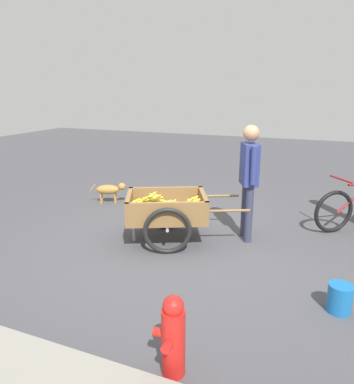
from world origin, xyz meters
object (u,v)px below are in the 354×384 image
at_px(fire_hydrant, 173,336).
at_px(plastic_bucket, 340,298).
at_px(dog, 110,190).
at_px(fruit_cart, 166,211).
at_px(vendor_person, 249,173).

height_order(fire_hydrant, plastic_bucket, fire_hydrant).
relative_size(dog, fire_hydrant, 0.94).
bearing_deg(dog, plastic_bucket, 151.64).
xyz_separation_m(fruit_cart, dog, (1.69, -1.19, -0.17)).
distance_m(fruit_cart, dog, 2.07).
bearing_deg(fruit_cart, fire_hydrant, 114.76).
height_order(fruit_cart, dog, fruit_cart).
distance_m(fruit_cart, plastic_bucket, 2.45).
bearing_deg(plastic_bucket, fruit_cart, -22.57).
xyz_separation_m(fruit_cart, fire_hydrant, (-1.05, 2.28, -0.11)).
bearing_deg(fire_hydrant, vendor_person, -89.86).
bearing_deg(vendor_person, fire_hydrant, 90.14).
distance_m(fire_hydrant, plastic_bucket, 1.81).
relative_size(fruit_cart, vendor_person, 1.11).
bearing_deg(dog, vendor_person, 165.68).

